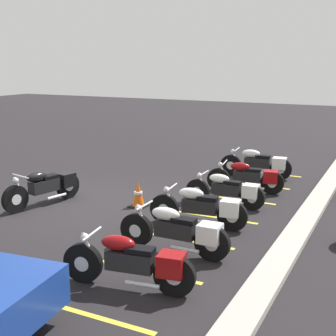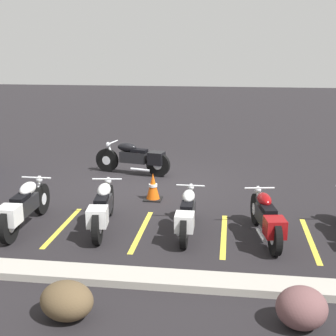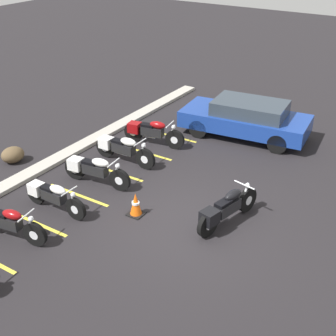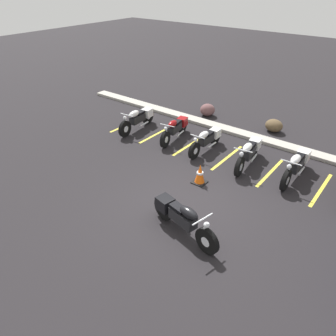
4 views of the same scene
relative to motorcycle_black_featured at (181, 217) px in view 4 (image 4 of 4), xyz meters
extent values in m
plane|color=black|center=(-0.51, 0.80, -0.46)|extent=(60.00, 60.00, 0.00)
cylinder|color=black|center=(0.86, -0.19, -0.13)|extent=(0.67, 0.26, 0.66)
cylinder|color=silver|center=(0.86, -0.19, -0.13)|extent=(0.27, 0.18, 0.25)
cylinder|color=black|center=(-0.64, 0.14, -0.13)|extent=(0.67, 0.26, 0.66)
cylinder|color=silver|center=(-0.64, 0.14, -0.13)|extent=(0.27, 0.18, 0.25)
cube|color=black|center=(0.06, -0.01, 0.02)|extent=(0.80, 0.43, 0.30)
ellipsoid|color=black|center=(0.26, -0.06, 0.29)|extent=(0.60, 0.37, 0.24)
cube|color=black|center=(-0.10, 0.02, 0.22)|extent=(0.48, 0.33, 0.08)
cube|color=black|center=(-0.59, 0.13, 0.05)|extent=(0.47, 0.44, 0.34)
cylinder|color=silver|center=(0.75, -0.17, 0.13)|extent=(0.27, 0.11, 0.53)
cylinder|color=silver|center=(0.69, -0.15, 0.39)|extent=(0.17, 0.61, 0.04)
sphere|color=silver|center=(0.81, -0.18, 0.31)|extent=(0.14, 0.14, 0.14)
cylinder|color=silver|center=(-0.15, 0.17, -0.28)|extent=(0.55, 0.19, 0.07)
cylinder|color=black|center=(-4.88, 3.06, -0.14)|extent=(0.18, 0.65, 0.65)
cylinder|color=silver|center=(-4.88, 3.06, -0.14)|extent=(0.15, 0.26, 0.25)
cylinder|color=black|center=(-5.02, 4.57, -0.14)|extent=(0.18, 0.65, 0.65)
cylinder|color=silver|center=(-5.02, 4.57, -0.14)|extent=(0.15, 0.26, 0.25)
cube|color=black|center=(-4.96, 3.86, 0.01)|extent=(0.34, 0.77, 0.29)
ellipsoid|color=white|center=(-4.94, 3.67, 0.27)|extent=(0.30, 0.57, 0.23)
cube|color=black|center=(-4.97, 4.03, 0.21)|extent=(0.27, 0.45, 0.08)
cube|color=white|center=(-5.02, 4.52, 0.04)|extent=(0.39, 0.42, 0.33)
cylinder|color=silver|center=(-4.89, 3.18, 0.12)|extent=(0.08, 0.26, 0.52)
cylinder|color=silver|center=(-4.90, 3.24, 0.37)|extent=(0.61, 0.09, 0.04)
sphere|color=silver|center=(-4.89, 3.11, 0.29)|extent=(0.14, 0.14, 0.14)
cylinder|color=silver|center=(-4.84, 4.12, -0.28)|extent=(0.12, 0.54, 0.07)
cylinder|color=black|center=(-3.11, 3.32, -0.15)|extent=(0.21, 0.62, 0.61)
cylinder|color=silver|center=(-3.11, 3.32, -0.15)|extent=(0.15, 0.25, 0.23)
cylinder|color=black|center=(-3.36, 4.74, -0.15)|extent=(0.21, 0.62, 0.61)
cylinder|color=silver|center=(-3.36, 4.74, -0.15)|extent=(0.15, 0.25, 0.23)
cube|color=black|center=(-3.24, 4.08, -0.01)|extent=(0.38, 0.74, 0.28)
ellipsoid|color=maroon|center=(-3.21, 3.89, 0.24)|extent=(0.33, 0.55, 0.22)
cube|color=black|center=(-3.27, 4.23, 0.17)|extent=(0.29, 0.44, 0.07)
cube|color=maroon|center=(-3.35, 4.69, 0.01)|extent=(0.39, 0.42, 0.32)
cylinder|color=silver|center=(-3.13, 3.43, 0.09)|extent=(0.10, 0.25, 0.50)
cylinder|color=silver|center=(-3.14, 3.48, 0.33)|extent=(0.57, 0.13, 0.03)
sphere|color=silver|center=(-3.12, 3.36, 0.26)|extent=(0.13, 0.13, 0.13)
cylinder|color=silver|center=(-3.15, 4.33, -0.29)|extent=(0.15, 0.52, 0.07)
cylinder|color=black|center=(-1.80, 3.26, -0.16)|extent=(0.11, 0.60, 0.60)
cylinder|color=silver|center=(-1.80, 3.26, -0.16)|extent=(0.12, 0.23, 0.23)
cylinder|color=black|center=(-1.81, 4.66, -0.16)|extent=(0.11, 0.60, 0.60)
cylinder|color=silver|center=(-1.81, 4.66, -0.16)|extent=(0.12, 0.23, 0.23)
cube|color=black|center=(-1.81, 4.01, -0.03)|extent=(0.26, 0.69, 0.27)
ellipsoid|color=white|center=(-1.81, 3.83, 0.22)|extent=(0.24, 0.51, 0.22)
cube|color=black|center=(-1.81, 4.16, 0.16)|extent=(0.22, 0.40, 0.07)
cube|color=white|center=(-1.81, 4.62, 0.00)|extent=(0.33, 0.36, 0.31)
cylinder|color=silver|center=(-1.80, 3.37, 0.07)|extent=(0.06, 0.24, 0.48)
cylinder|color=silver|center=(-1.80, 3.42, 0.31)|extent=(0.56, 0.04, 0.03)
sphere|color=silver|center=(-1.80, 3.31, 0.24)|extent=(0.13, 0.13, 0.13)
cylinder|color=silver|center=(-1.68, 4.23, -0.30)|extent=(0.07, 0.50, 0.06)
cylinder|color=black|center=(-0.08, 3.21, -0.14)|extent=(0.19, 0.65, 0.64)
cylinder|color=silver|center=(-0.08, 3.21, -0.14)|extent=(0.15, 0.26, 0.24)
cylinder|color=black|center=(-0.26, 4.70, -0.14)|extent=(0.19, 0.65, 0.64)
cylinder|color=silver|center=(-0.26, 4.70, -0.14)|extent=(0.15, 0.26, 0.24)
cube|color=black|center=(-0.18, 4.00, 0.01)|extent=(0.36, 0.76, 0.29)
ellipsoid|color=white|center=(-0.16, 3.81, 0.27)|extent=(0.31, 0.57, 0.23)
cube|color=black|center=(-0.20, 4.17, 0.20)|extent=(0.28, 0.45, 0.08)
cube|color=white|center=(-0.26, 4.65, 0.03)|extent=(0.39, 0.43, 0.33)
cylinder|color=silver|center=(-0.10, 3.32, 0.11)|extent=(0.09, 0.26, 0.52)
cylinder|color=silver|center=(-0.10, 3.38, 0.36)|extent=(0.60, 0.11, 0.03)
sphere|color=silver|center=(-0.09, 3.26, 0.29)|extent=(0.14, 0.14, 0.14)
cylinder|color=silver|center=(-0.07, 4.26, -0.28)|extent=(0.13, 0.54, 0.07)
cylinder|color=black|center=(1.34, 3.34, -0.13)|extent=(0.13, 0.65, 0.65)
cylinder|color=silver|center=(1.34, 3.34, -0.13)|extent=(0.13, 0.25, 0.25)
cylinder|color=black|center=(1.32, 4.87, -0.13)|extent=(0.13, 0.65, 0.65)
cylinder|color=silver|center=(1.32, 4.87, -0.13)|extent=(0.13, 0.25, 0.25)
cube|color=black|center=(1.33, 4.16, 0.01)|extent=(0.29, 0.75, 0.30)
ellipsoid|color=white|center=(1.33, 3.96, 0.28)|extent=(0.26, 0.56, 0.24)
cube|color=black|center=(1.33, 4.32, 0.21)|extent=(0.24, 0.44, 0.08)
cube|color=white|center=(1.32, 4.82, 0.04)|extent=(0.36, 0.40, 0.34)
cylinder|color=silver|center=(1.34, 3.46, 0.12)|extent=(0.06, 0.26, 0.53)
cylinder|color=silver|center=(1.34, 3.52, 0.38)|extent=(0.61, 0.04, 0.04)
sphere|color=silver|center=(1.34, 3.39, 0.30)|extent=(0.14, 0.14, 0.14)
cylinder|color=silver|center=(1.46, 4.41, -0.28)|extent=(0.08, 0.54, 0.07)
cube|color=#A8A399|center=(-0.51, 5.97, -0.40)|extent=(18.00, 0.50, 0.12)
ellipsoid|color=brown|center=(-0.53, 7.05, -0.21)|extent=(0.85, 0.77, 0.50)
ellipsoid|color=brown|center=(-3.51, 6.85, -0.19)|extent=(0.82, 0.80, 0.53)
cube|color=black|center=(-0.83, 2.12, -0.44)|extent=(0.40, 0.40, 0.03)
cone|color=#EA590F|center=(-0.83, 2.12, -0.15)|extent=(0.32, 0.32, 0.63)
cylinder|color=white|center=(-0.83, 2.12, -0.11)|extent=(0.20, 0.20, 0.06)
cube|color=gold|center=(-5.64, 4.02, -0.46)|extent=(0.10, 2.10, 0.00)
cube|color=gold|center=(-4.06, 4.02, -0.46)|extent=(0.10, 2.10, 0.00)
cube|color=gold|center=(-2.49, 4.02, -0.46)|extent=(0.10, 2.10, 0.00)
cube|color=gold|center=(-0.92, 4.02, -0.46)|extent=(0.10, 2.10, 0.00)
cube|color=gold|center=(0.65, 4.02, -0.46)|extent=(0.10, 2.10, 0.00)
cube|color=gold|center=(2.22, 4.02, -0.46)|extent=(0.10, 2.10, 0.00)
camera|label=1|loc=(8.56, 7.63, 2.99)|focal=50.00mm
camera|label=2|loc=(-2.55, 12.23, 2.98)|focal=50.00mm
camera|label=3|loc=(-8.82, -3.98, 6.29)|focal=50.00mm
camera|label=4|loc=(3.51, -5.04, 5.10)|focal=35.00mm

